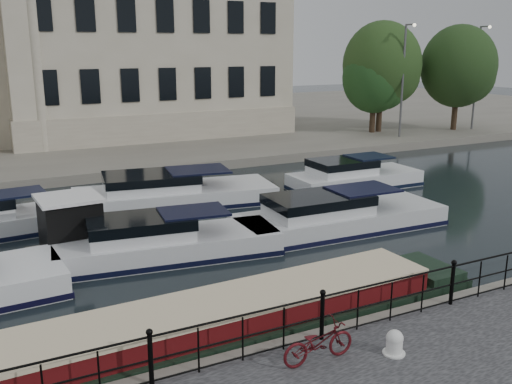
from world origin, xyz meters
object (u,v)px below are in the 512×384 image
(bicycle, at_px, (318,342))
(mooring_bollard, at_px, (394,343))
(narrowboat, at_px, (193,339))
(harbour_hut, at_px, (71,229))

(bicycle, height_order, mooring_bollard, bicycle)
(mooring_bollard, bearing_deg, narrowboat, 140.80)
(bicycle, xyz_separation_m, narrowboat, (-1.90, 2.39, -0.63))
(narrowboat, bearing_deg, harbour_hut, 97.88)
(bicycle, xyz_separation_m, mooring_bollard, (1.64, -0.50, -0.18))
(mooring_bollard, distance_m, harbour_hut, 12.05)
(harbour_hut, bearing_deg, narrowboat, -83.47)
(harbour_hut, bearing_deg, mooring_bollard, -68.95)
(bicycle, bearing_deg, harbour_hut, 17.44)
(mooring_bollard, relative_size, narrowboat, 0.03)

